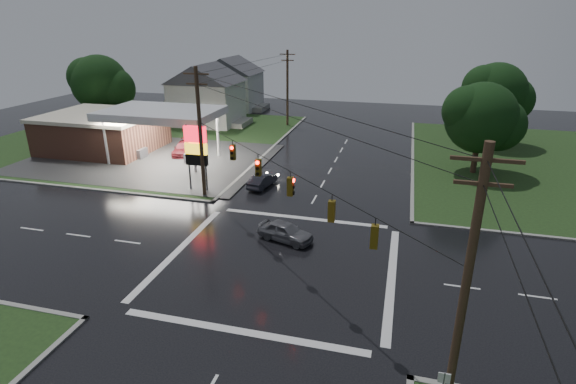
% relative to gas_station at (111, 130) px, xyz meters
% --- Properties ---
extents(ground, '(120.00, 120.00, 0.00)m').
position_rel_gas_station_xyz_m(ground, '(25.68, -19.70, -2.55)').
color(ground, black).
rests_on(ground, ground).
extents(grass_nw, '(36.00, 36.00, 0.08)m').
position_rel_gas_station_xyz_m(grass_nw, '(-0.32, 6.30, -2.51)').
color(grass_nw, '#1E3316').
rests_on(grass_nw, ground).
extents(gas_station, '(26.20, 18.00, 5.60)m').
position_rel_gas_station_xyz_m(gas_station, '(0.00, 0.00, 0.00)').
color(gas_station, '#2D2D2D').
rests_on(gas_station, ground).
extents(pylon_sign, '(2.00, 0.35, 6.00)m').
position_rel_gas_station_xyz_m(pylon_sign, '(15.18, -9.20, 1.46)').
color(pylon_sign, '#59595E').
rests_on(pylon_sign, ground).
extents(utility_pole_nw, '(2.20, 0.32, 11.00)m').
position_rel_gas_station_xyz_m(utility_pole_nw, '(16.18, -10.20, 3.17)').
color(utility_pole_nw, '#382619').
rests_on(utility_pole_nw, ground).
extents(utility_pole_se, '(2.20, 0.32, 11.00)m').
position_rel_gas_station_xyz_m(utility_pole_se, '(35.18, -29.20, 3.17)').
color(utility_pole_se, '#382619').
rests_on(utility_pole_se, ground).
extents(utility_pole_n, '(2.20, 0.32, 10.50)m').
position_rel_gas_station_xyz_m(utility_pole_n, '(16.18, 18.30, 2.92)').
color(utility_pole_n, '#382619').
rests_on(utility_pole_n, ground).
extents(traffic_signals, '(26.87, 26.87, 1.47)m').
position_rel_gas_station_xyz_m(traffic_signals, '(25.69, -19.72, 3.93)').
color(traffic_signals, black).
rests_on(traffic_signals, ground).
extents(house_near, '(11.05, 8.48, 8.60)m').
position_rel_gas_station_xyz_m(house_near, '(4.73, 16.30, 1.86)').
color(house_near, silver).
rests_on(house_near, ground).
extents(house_far, '(11.05, 8.48, 8.60)m').
position_rel_gas_station_xyz_m(house_far, '(3.73, 28.30, 1.86)').
color(house_far, silver).
rests_on(house_far, ground).
extents(tree_nw_behind, '(8.93, 7.60, 10.00)m').
position_rel_gas_station_xyz_m(tree_nw_behind, '(-8.17, 10.29, 3.63)').
color(tree_nw_behind, black).
rests_on(tree_nw_behind, ground).
extents(tree_ne_near, '(7.99, 6.80, 8.98)m').
position_rel_gas_station_xyz_m(tree_ne_near, '(39.82, 2.29, 3.01)').
color(tree_ne_near, black).
rests_on(tree_ne_near, ground).
extents(tree_ne_far, '(8.46, 7.20, 9.80)m').
position_rel_gas_station_xyz_m(tree_ne_far, '(42.83, 14.29, 3.63)').
color(tree_ne_far, black).
rests_on(tree_ne_far, ground).
extents(car_north, '(1.96, 3.96, 1.25)m').
position_rel_gas_station_xyz_m(car_north, '(20.42, -6.87, -1.92)').
color(car_north, '#23242B').
rests_on(car_north, ground).
extents(car_crossing, '(4.30, 2.73, 1.36)m').
position_rel_gas_station_xyz_m(car_crossing, '(25.26, -16.66, -1.87)').
color(car_crossing, slate).
rests_on(car_crossing, ground).
extents(car_pump, '(3.00, 5.14, 1.40)m').
position_rel_gas_station_xyz_m(car_pump, '(8.53, 1.01, -1.85)').
color(car_pump, '#4F1217').
rests_on(car_pump, ground).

